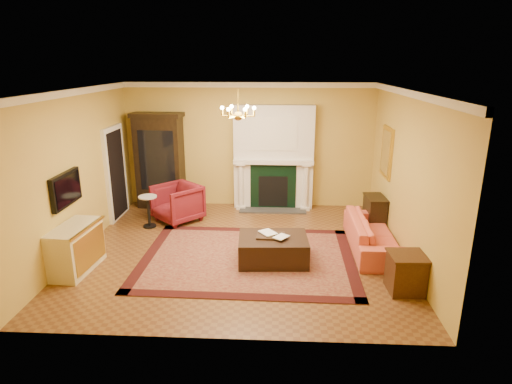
# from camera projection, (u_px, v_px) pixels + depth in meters

# --- Properties ---
(floor) EXTENTS (6.00, 5.50, 0.02)m
(floor) POSITION_uv_depth(u_px,v_px,m) (240.00, 250.00, 8.20)
(floor) COLOR brown
(floor) RESTS_ON ground
(ceiling) EXTENTS (6.00, 5.50, 0.02)m
(ceiling) POSITION_uv_depth(u_px,v_px,m) (238.00, 89.00, 7.32)
(ceiling) COLOR white
(ceiling) RESTS_ON wall_back
(wall_back) EXTENTS (6.00, 0.02, 3.00)m
(wall_back) POSITION_uv_depth(u_px,v_px,m) (249.00, 146.00, 10.40)
(wall_back) COLOR gold
(wall_back) RESTS_ON floor
(wall_front) EXTENTS (6.00, 0.02, 3.00)m
(wall_front) POSITION_uv_depth(u_px,v_px,m) (218.00, 232.00, 5.12)
(wall_front) COLOR gold
(wall_front) RESTS_ON floor
(wall_left) EXTENTS (0.02, 5.50, 3.00)m
(wall_left) POSITION_uv_depth(u_px,v_px,m) (77.00, 172.00, 7.91)
(wall_left) COLOR gold
(wall_left) RESTS_ON floor
(wall_right) EXTENTS (0.02, 5.50, 3.00)m
(wall_right) POSITION_uv_depth(u_px,v_px,m) (407.00, 176.00, 7.61)
(wall_right) COLOR gold
(wall_right) RESTS_ON floor
(fireplace) EXTENTS (1.90, 0.70, 2.50)m
(fireplace) POSITION_uv_depth(u_px,v_px,m) (274.00, 160.00, 10.28)
(fireplace) COLOR silver
(fireplace) RESTS_ON wall_back
(crown_molding) EXTENTS (6.00, 5.50, 0.12)m
(crown_molding) POSITION_uv_depth(u_px,v_px,m) (242.00, 90.00, 8.25)
(crown_molding) COLOR white
(crown_molding) RESTS_ON ceiling
(doorway) EXTENTS (0.08, 1.05, 2.10)m
(doorway) POSITION_uv_depth(u_px,v_px,m) (116.00, 173.00, 9.66)
(doorway) COLOR silver
(doorway) RESTS_ON wall_left
(tv_panel) EXTENTS (0.09, 0.95, 0.58)m
(tv_panel) POSITION_uv_depth(u_px,v_px,m) (66.00, 189.00, 7.38)
(tv_panel) COLOR black
(tv_panel) RESTS_ON wall_left
(gilt_mirror) EXTENTS (0.06, 0.76, 1.05)m
(gilt_mirror) POSITION_uv_depth(u_px,v_px,m) (387.00, 152.00, 8.91)
(gilt_mirror) COLOR gold
(gilt_mirror) RESTS_ON wall_right
(chandelier) EXTENTS (0.63, 0.55, 0.53)m
(chandelier) POSITION_uv_depth(u_px,v_px,m) (238.00, 113.00, 7.44)
(chandelier) COLOR gold
(chandelier) RESTS_ON ceiling
(oriental_rug) EXTENTS (3.92, 2.97, 0.02)m
(oriental_rug) POSITION_uv_depth(u_px,v_px,m) (248.00, 258.00, 7.85)
(oriental_rug) COLOR #4D1110
(oriental_rug) RESTS_ON floor
(china_cabinet) EXTENTS (1.14, 0.58, 2.21)m
(china_cabinet) POSITION_uv_depth(u_px,v_px,m) (160.00, 163.00, 10.36)
(china_cabinet) COLOR black
(china_cabinet) RESTS_ON floor
(wingback_armchair) EXTENTS (1.23, 1.23, 0.92)m
(wingback_armchair) POSITION_uv_depth(u_px,v_px,m) (177.00, 201.00, 9.57)
(wingback_armchair) COLOR maroon
(wingback_armchair) RESTS_ON floor
(pedestal_table) EXTENTS (0.39, 0.39, 0.71)m
(pedestal_table) POSITION_uv_depth(u_px,v_px,m) (148.00, 209.00, 9.22)
(pedestal_table) COLOR black
(pedestal_table) RESTS_ON floor
(commode) EXTENTS (0.59, 1.12, 0.81)m
(commode) POSITION_uv_depth(u_px,v_px,m) (75.00, 248.00, 7.30)
(commode) COLOR beige
(commode) RESTS_ON floor
(coral_sofa) EXTENTS (0.64, 2.12, 0.83)m
(coral_sofa) POSITION_uv_depth(u_px,v_px,m) (373.00, 229.00, 8.11)
(coral_sofa) COLOR #C8513F
(coral_sofa) RESTS_ON floor
(end_table) EXTENTS (0.53, 0.53, 0.59)m
(end_table) POSITION_uv_depth(u_px,v_px,m) (406.00, 274.00, 6.65)
(end_table) COLOR #3C2410
(end_table) RESTS_ON floor
(console_table) EXTENTS (0.40, 0.65, 0.71)m
(console_table) POSITION_uv_depth(u_px,v_px,m) (374.00, 214.00, 9.11)
(console_table) COLOR black
(console_table) RESTS_ON floor
(leather_ottoman) EXTENTS (1.27, 0.95, 0.45)m
(leather_ottoman) POSITION_uv_depth(u_px,v_px,m) (273.00, 249.00, 7.66)
(leather_ottoman) COLOR black
(leather_ottoman) RESTS_ON oriental_rug
(ottoman_tray) EXTENTS (0.51, 0.40, 0.03)m
(ottoman_tray) POSITION_uv_depth(u_px,v_px,m) (271.00, 235.00, 7.63)
(ottoman_tray) COLOR black
(ottoman_tray) RESTS_ON leather_ottoman
(book_a) EXTENTS (0.20, 0.16, 0.31)m
(book_a) POSITION_uv_depth(u_px,v_px,m) (263.00, 227.00, 7.57)
(book_a) COLOR gray
(book_a) RESTS_ON ottoman_tray
(book_b) EXTENTS (0.17, 0.14, 0.27)m
(book_b) POSITION_uv_depth(u_px,v_px,m) (277.00, 229.00, 7.52)
(book_b) COLOR gray
(book_b) RESTS_ON ottoman_tray
(topiary_left) EXTENTS (0.17, 0.17, 0.47)m
(topiary_left) POSITION_uv_depth(u_px,v_px,m) (244.00, 148.00, 10.19)
(topiary_left) COLOR gray
(topiary_left) RESTS_ON fireplace
(topiary_right) EXTENTS (0.16, 0.16, 0.44)m
(topiary_right) POSITION_uv_depth(u_px,v_px,m) (304.00, 149.00, 10.12)
(topiary_right) COLOR gray
(topiary_right) RESTS_ON fireplace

